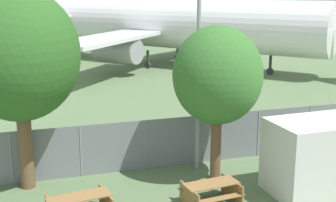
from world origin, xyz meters
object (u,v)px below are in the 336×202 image
at_px(tree_left_of_cabin, 218,76).
at_px(portable_cabin, 333,154).
at_px(airplane, 172,24).
at_px(picnic_bench_near_cabin, 211,191).
at_px(tree_near_hangar, 19,56).

bearing_deg(tree_left_of_cabin, portable_cabin, -30.09).
distance_m(airplane, tree_left_of_cabin, 27.08).
bearing_deg(picnic_bench_near_cabin, tree_left_of_cabin, 63.48).
xyz_separation_m(portable_cabin, tree_left_of_cabin, (-3.67, 2.13, 2.70)).
bearing_deg(tree_near_hangar, portable_cabin, -18.03).
bearing_deg(tree_left_of_cabin, picnic_bench_near_cabin, -116.52).
xyz_separation_m(picnic_bench_near_cabin, tree_left_of_cabin, (0.99, 1.98, 3.55)).
distance_m(airplane, picnic_bench_near_cabin, 29.44).
bearing_deg(portable_cabin, tree_near_hangar, 159.74).
height_order(airplane, picnic_bench_near_cabin, airplane).
distance_m(portable_cabin, picnic_bench_near_cabin, 4.74).
distance_m(portable_cabin, tree_near_hangar, 11.67).
relative_size(tree_near_hangar, tree_left_of_cabin, 1.23).
bearing_deg(portable_cabin, picnic_bench_near_cabin, 175.98).
bearing_deg(picnic_bench_near_cabin, portable_cabin, -1.80).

